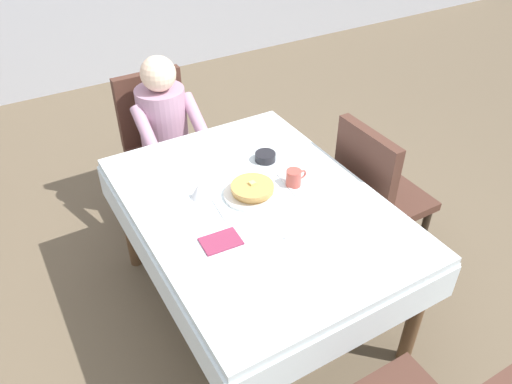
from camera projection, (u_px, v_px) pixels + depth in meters
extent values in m
plane|color=brown|center=(257.00, 305.00, 2.82)|extent=(14.00, 14.00, 0.00)
cube|color=silver|center=(257.00, 206.00, 2.39)|extent=(1.10, 1.50, 0.04)
cube|color=silver|center=(356.00, 334.00, 1.94)|extent=(1.10, 0.01, 0.18)
cube|color=silver|center=(193.00, 152.00, 2.98)|extent=(1.10, 0.01, 0.18)
cube|color=silver|center=(150.00, 265.00, 2.23)|extent=(0.01, 1.50, 0.18)
cube|color=silver|center=(346.00, 189.00, 2.68)|extent=(0.01, 1.50, 0.18)
cylinder|color=brown|center=(416.00, 313.00, 2.34)|extent=(0.07, 0.07, 0.70)
cylinder|color=brown|center=(128.00, 219.00, 2.89)|extent=(0.07, 0.07, 0.70)
cylinder|color=brown|center=(267.00, 172.00, 3.26)|extent=(0.07, 0.07, 0.70)
cube|color=#4C2D23|center=(166.00, 156.00, 3.28)|extent=(0.44, 0.44, 0.05)
cube|color=#4C2D23|center=(150.00, 107.00, 3.26)|extent=(0.44, 0.06, 0.48)
cylinder|color=#2D2319|center=(205.00, 189.00, 3.36)|extent=(0.04, 0.04, 0.40)
cylinder|color=#2D2319|center=(155.00, 206.00, 3.22)|extent=(0.04, 0.04, 0.40)
cylinder|color=#2D2319|center=(184.00, 164.00, 3.61)|extent=(0.04, 0.04, 0.40)
cylinder|color=#2D2319|center=(136.00, 178.00, 3.47)|extent=(0.04, 0.04, 0.40)
cylinder|color=#B2849E|center=(163.00, 123.00, 3.11)|extent=(0.30, 0.30, 0.46)
sphere|color=beige|center=(158.00, 74.00, 2.90)|extent=(0.21, 0.21, 0.21)
cylinder|color=#B2849E|center=(195.00, 116.00, 3.04)|extent=(0.08, 0.29, 0.23)
cylinder|color=#B2849E|center=(145.00, 130.00, 2.91)|extent=(0.08, 0.29, 0.23)
cylinder|color=#383D51|center=(193.00, 192.00, 3.30)|extent=(0.10, 0.10, 0.45)
cylinder|color=#383D51|center=(170.00, 200.00, 3.23)|extent=(0.10, 0.10, 0.45)
cube|color=#4C2D23|center=(385.00, 198.00, 2.92)|extent=(0.44, 0.44, 0.05)
cube|color=#4C2D23|center=(365.00, 171.00, 2.68)|extent=(0.06, 0.44, 0.48)
cylinder|color=#2D2319|center=(382.00, 203.00, 3.25)|extent=(0.04, 0.04, 0.40)
cylinder|color=#2D2319|center=(423.00, 235.00, 3.00)|extent=(0.04, 0.04, 0.40)
cylinder|color=#2D2319|center=(338.00, 221.00, 3.11)|extent=(0.04, 0.04, 0.40)
cylinder|color=#2D2319|center=(377.00, 256.00, 2.86)|extent=(0.04, 0.04, 0.40)
cylinder|color=white|center=(252.00, 194.00, 2.42)|extent=(0.28, 0.28, 0.02)
cylinder|color=tan|center=(252.00, 190.00, 2.42)|extent=(0.19, 0.19, 0.02)
cylinder|color=tan|center=(253.00, 189.00, 2.40)|extent=(0.20, 0.20, 0.02)
cylinder|color=tan|center=(252.00, 187.00, 2.39)|extent=(0.21, 0.21, 0.02)
cube|color=#F4E072|center=(252.00, 183.00, 2.38)|extent=(0.03, 0.03, 0.01)
cylinder|color=#B24C42|center=(294.00, 178.00, 2.47)|extent=(0.08, 0.08, 0.08)
torus|color=#B24C42|center=(302.00, 174.00, 2.48)|extent=(0.05, 0.01, 0.05)
cylinder|color=black|center=(265.00, 157.00, 2.66)|extent=(0.11, 0.11, 0.04)
cone|color=silver|center=(198.00, 191.00, 2.39)|extent=(0.08, 0.08, 0.07)
cube|color=silver|center=(219.00, 209.00, 2.33)|extent=(0.03, 0.18, 0.00)
cube|color=silver|center=(287.00, 185.00, 2.49)|extent=(0.03, 0.20, 0.00)
cube|color=silver|center=(296.00, 230.00, 2.22)|extent=(0.15, 0.05, 0.00)
cube|color=#8C2D4C|center=(221.00, 241.00, 2.16)|extent=(0.18, 0.13, 0.01)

